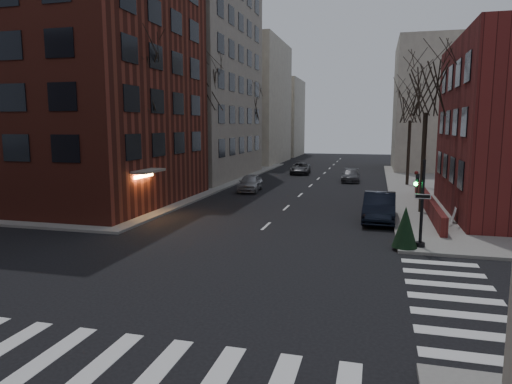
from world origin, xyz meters
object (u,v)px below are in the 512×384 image
sandwich_board (457,215)px  evergreen_shrub (405,227)px  tree_left_a (139,80)px  streetlamp_near (197,143)px  tree_right_b (411,104)px  traffic_signal (420,209)px  parked_sedan (379,207)px  streetlamp_far (258,137)px  tree_left_b (207,88)px  car_lane_gray (351,175)px  tree_left_c (249,105)px  car_lane_silver (250,183)px  car_lane_far (300,168)px  tree_right_a (427,87)px

sandwich_board → evergreen_shrub: size_ratio=0.46×
tree_left_a → streetlamp_near: size_ratio=1.63×
tree_right_b → streetlamp_near: (-17.00, -10.00, -3.35)m
traffic_signal → parked_sedan: size_ratio=0.77×
tree_left_a → streetlamp_far: size_ratio=1.63×
tree_left_a → parked_sedan: 16.85m
streetlamp_far → evergreen_shrub: size_ratio=3.32×
traffic_signal → streetlamp_far: streetlamp_far is taller
tree_left_b → car_lane_gray: bearing=33.7°
tree_left_c → evergreen_shrub: 35.87m
tree_left_b → evergreen_shrub: 24.89m
tree_left_b → tree_left_c: 14.03m
traffic_signal → tree_left_b: (-16.74, 17.01, 7.00)m
sandwich_board → evergreen_shrub: (-3.20, -6.32, 0.51)m
sandwich_board → car_lane_silver: bearing=146.1°
car_lane_gray → car_lane_far: 8.59m
car_lane_far → evergreen_shrub: size_ratio=2.50×
streetlamp_near → car_lane_far: bearing=73.1°
car_lane_far → tree_left_b: bearing=-118.0°
tree_right_a → parked_sedan: 8.21m
tree_left_c → tree_right_a: bearing=-51.3°
tree_right_a → tree_right_b: tree_right_a is taller
tree_left_b → evergreen_shrub: tree_left_b is taller
streetlamp_far → car_lane_gray: bearing=-33.8°
car_lane_far → evergreen_shrub: bearing=-77.1°
traffic_signal → evergreen_shrub: (-0.64, -0.29, -0.81)m
streetlamp_far → car_lane_silver: 17.69m
tree_left_b → car_lane_gray: (12.28, 8.19, -8.29)m
car_lane_gray → evergreen_shrub: size_ratio=2.28×
tree_left_c → car_lane_gray: size_ratio=2.26×
streetlamp_far → car_lane_silver: (3.64, -16.95, -3.50)m
streetlamp_near → sandwich_board: size_ratio=7.19×
car_lane_far → parked_sedan: bearing=-75.3°
streetlamp_far → parked_sedan: 30.81m
tree_left_c → streetlamp_far: bearing=73.3°
traffic_signal → tree_left_a: size_ratio=0.39×
streetlamp_far → evergreen_shrub: bearing=-65.0°
sandwich_board → evergreen_shrub: bearing=-117.2°
car_lane_silver → tree_left_c: bearing=100.9°
parked_sedan → tree_right_b: bearing=82.7°
traffic_signal → tree_left_b: size_ratio=0.37×
car_lane_silver → car_lane_far: size_ratio=0.91×
parked_sedan → car_lane_silver: bearing=138.3°
tree_left_c → car_lane_gray: tree_left_c is taller
traffic_signal → sandwich_board: 6.68m
tree_right_b → car_lane_silver: bearing=-152.5°
car_lane_silver → car_lane_far: (1.91, 15.17, -0.08)m
tree_right_a → parked_sedan: tree_right_a is taller
tree_right_a → streetlamp_near: (-17.00, 4.00, -3.79)m
tree_left_b → streetlamp_far: bearing=87.9°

